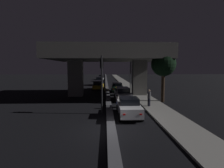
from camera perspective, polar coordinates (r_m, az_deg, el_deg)
name	(u,v)px	position (r m, az deg, el deg)	size (l,w,h in m)	color
ground_plane	(111,130)	(12.15, -0.26, -14.89)	(200.00, 200.00, 0.00)	black
median_divider	(106,83)	(46.57, -1.82, 0.33)	(0.60, 126.00, 0.27)	#4C4C51
sidewalk_right	(128,86)	(39.97, 5.36, -0.62)	(2.62, 126.00, 0.14)	gray
elevated_overpass	(108,56)	(26.13, -1.44, 9.03)	(15.89, 12.60, 7.98)	slate
traffic_light_left_of_median	(102,74)	(15.75, -3.39, 3.14)	(0.30, 0.49, 5.29)	black
street_lamp	(128,67)	(32.15, 5.35, 5.49)	(2.54, 0.32, 7.13)	#2D2D30
car_white_lead	(129,107)	(15.26, 5.46, -7.42)	(1.97, 4.58, 1.65)	silver
car_silver_second	(123,93)	(22.75, 3.49, -3.08)	(2.11, 4.37, 1.66)	gray
car_dark_green_third	(117,87)	(30.73, 1.62, -0.96)	(2.09, 4.03, 1.57)	black
car_taxi_yellow_lead_oncoming	(98,85)	(33.84, -4.49, -0.26)	(2.17, 4.55, 1.72)	gold
car_black_second_oncoming	(99,81)	(42.21, -4.18, 1.02)	(2.01, 4.45, 2.00)	black
car_white_third_oncoming	(101,79)	(54.40, -3.65, 1.73)	(1.93, 4.39, 1.53)	silver
car_black_fourth_oncoming	(101,77)	(62.44, -3.53, 2.27)	(1.96, 4.13, 1.67)	black
motorcycle_blue_filtering_near	(118,103)	(17.94, 1.84, -6.14)	(0.34, 1.96, 1.49)	black
pedestrian_on_sidewalk	(149,98)	(18.97, 12.02, -4.40)	(0.34, 0.34, 1.77)	black
roadside_tree_kerbside_near	(163,65)	(22.15, 16.46, 6.11)	(2.97, 2.97, 6.13)	#2D2116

